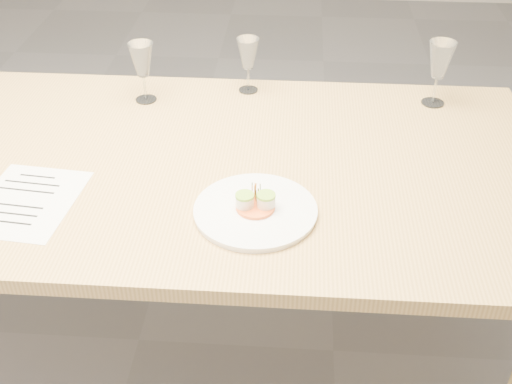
# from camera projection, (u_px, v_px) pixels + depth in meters

# --- Properties ---
(ground) EXTENTS (7.00, 7.00, 0.00)m
(ground) POSITION_uv_depth(u_px,v_px,m) (139.00, 340.00, 2.20)
(ground) COLOR slate
(ground) RESTS_ON ground
(dining_table) EXTENTS (2.40, 1.00, 0.75)m
(dining_table) POSITION_uv_depth(u_px,v_px,m) (113.00, 176.00, 1.80)
(dining_table) COLOR tan
(dining_table) RESTS_ON ground
(dinner_plate) EXTENTS (0.30, 0.30, 0.08)m
(dinner_plate) POSITION_uv_depth(u_px,v_px,m) (256.00, 210.00, 1.55)
(dinner_plate) COLOR white
(dinner_plate) RESTS_ON dining_table
(recipe_sheet) EXTENTS (0.26, 0.32, 0.00)m
(recipe_sheet) POSITION_uv_depth(u_px,v_px,m) (27.00, 201.00, 1.59)
(recipe_sheet) COLOR white
(recipe_sheet) RESTS_ON dining_table
(wine_glass_2) EXTENTS (0.08, 0.08, 0.19)m
(wine_glass_2) POSITION_uv_depth(u_px,v_px,m) (142.00, 61.00, 1.95)
(wine_glass_2) COLOR white
(wine_glass_2) RESTS_ON dining_table
(wine_glass_3) EXTENTS (0.07, 0.07, 0.18)m
(wine_glass_3) POSITION_uv_depth(u_px,v_px,m) (248.00, 55.00, 2.01)
(wine_glass_3) COLOR white
(wine_glass_3) RESTS_ON dining_table
(wine_glass_4) EXTENTS (0.08, 0.08, 0.20)m
(wine_glass_4) POSITION_uv_depth(u_px,v_px,m) (440.00, 61.00, 1.93)
(wine_glass_4) COLOR white
(wine_glass_4) RESTS_ON dining_table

